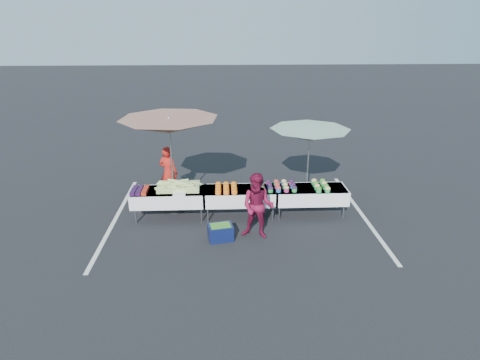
{
  "coord_description": "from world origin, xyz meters",
  "views": [
    {
      "loc": [
        -0.42,
        -9.36,
        4.69
      ],
      "look_at": [
        0.0,
        0.0,
        1.0
      ],
      "focal_mm": 30.0,
      "sensor_mm": 36.0,
      "label": 1
    }
  ],
  "objects_px": {
    "customer": "(258,206)",
    "umbrella_right": "(310,135)",
    "table_left": "(169,196)",
    "vendor": "(168,173)",
    "table_right": "(310,194)",
    "table_center": "(240,195)",
    "umbrella_left": "(169,126)",
    "storage_bin": "(221,232)"
  },
  "relations": [
    {
      "from": "umbrella_left",
      "to": "storage_bin",
      "type": "bearing_deg",
      "value": -52.34
    },
    {
      "from": "table_right",
      "to": "umbrella_right",
      "type": "distance_m",
      "value": 1.53
    },
    {
      "from": "table_right",
      "to": "umbrella_right",
      "type": "bearing_deg",
      "value": 85.49
    },
    {
      "from": "customer",
      "to": "umbrella_right",
      "type": "xyz_separation_m",
      "value": [
        1.5,
        1.81,
        1.16
      ]
    },
    {
      "from": "table_left",
      "to": "umbrella_left",
      "type": "relative_size",
      "value": 0.61
    },
    {
      "from": "umbrella_left",
      "to": "umbrella_right",
      "type": "bearing_deg",
      "value": 4.81
    },
    {
      "from": "table_center",
      "to": "storage_bin",
      "type": "relative_size",
      "value": 2.98
    },
    {
      "from": "table_right",
      "to": "umbrella_left",
      "type": "bearing_deg",
      "value": 173.54
    },
    {
      "from": "customer",
      "to": "vendor",
      "type": "bearing_deg",
      "value": 150.84
    },
    {
      "from": "table_center",
      "to": "umbrella_right",
      "type": "height_order",
      "value": "umbrella_right"
    },
    {
      "from": "umbrella_left",
      "to": "customer",
      "type": "bearing_deg",
      "value": -35.93
    },
    {
      "from": "customer",
      "to": "umbrella_right",
      "type": "bearing_deg",
      "value": 66.94
    },
    {
      "from": "table_left",
      "to": "table_center",
      "type": "bearing_deg",
      "value": 0.0
    },
    {
      "from": "table_left",
      "to": "table_right",
      "type": "bearing_deg",
      "value": 0.0
    },
    {
      "from": "table_left",
      "to": "table_right",
      "type": "height_order",
      "value": "same"
    },
    {
      "from": "table_left",
      "to": "storage_bin",
      "type": "bearing_deg",
      "value": -42.58
    },
    {
      "from": "customer",
      "to": "umbrella_left",
      "type": "distance_m",
      "value": 2.99
    },
    {
      "from": "umbrella_right",
      "to": "vendor",
      "type": "bearing_deg",
      "value": 171.78
    },
    {
      "from": "customer",
      "to": "umbrella_right",
      "type": "height_order",
      "value": "umbrella_right"
    },
    {
      "from": "vendor",
      "to": "umbrella_right",
      "type": "bearing_deg",
      "value": -164.25
    },
    {
      "from": "umbrella_left",
      "to": "umbrella_right",
      "type": "relative_size",
      "value": 1.31
    },
    {
      "from": "table_left",
      "to": "table_right",
      "type": "relative_size",
      "value": 1.0
    },
    {
      "from": "storage_bin",
      "to": "umbrella_right",
      "type": "bearing_deg",
      "value": 27.33
    },
    {
      "from": "table_right",
      "to": "customer",
      "type": "height_order",
      "value": "customer"
    },
    {
      "from": "table_left",
      "to": "customer",
      "type": "height_order",
      "value": "customer"
    },
    {
      "from": "table_center",
      "to": "vendor",
      "type": "relative_size",
      "value": 1.22
    },
    {
      "from": "table_center",
      "to": "customer",
      "type": "xyz_separation_m",
      "value": [
        0.36,
        -1.11,
        0.2
      ]
    },
    {
      "from": "table_right",
      "to": "umbrella_right",
      "type": "height_order",
      "value": "umbrella_right"
    },
    {
      "from": "vendor",
      "to": "umbrella_right",
      "type": "distance_m",
      "value": 4.03
    },
    {
      "from": "table_left",
      "to": "customer",
      "type": "distance_m",
      "value": 2.44
    },
    {
      "from": "umbrella_right",
      "to": "storage_bin",
      "type": "bearing_deg",
      "value": -141.23
    },
    {
      "from": "umbrella_left",
      "to": "vendor",
      "type": "bearing_deg",
      "value": 104.79
    },
    {
      "from": "table_right",
      "to": "storage_bin",
      "type": "xyz_separation_m",
      "value": [
        -2.3,
        -1.19,
        -0.4
      ]
    },
    {
      "from": "storage_bin",
      "to": "umbrella_left",
      "type": "bearing_deg",
      "value": 116.23
    },
    {
      "from": "table_right",
      "to": "umbrella_left",
      "type": "height_order",
      "value": "umbrella_left"
    },
    {
      "from": "table_left",
      "to": "table_right",
      "type": "distance_m",
      "value": 3.6
    },
    {
      "from": "customer",
      "to": "table_center",
      "type": "bearing_deg",
      "value": 124.25
    },
    {
      "from": "table_center",
      "to": "customer",
      "type": "distance_m",
      "value": 1.19
    },
    {
      "from": "storage_bin",
      "to": "table_right",
      "type": "bearing_deg",
      "value": 15.94
    },
    {
      "from": "table_left",
      "to": "vendor",
      "type": "distance_m",
      "value": 1.28
    },
    {
      "from": "table_left",
      "to": "table_center",
      "type": "relative_size",
      "value": 1.0
    },
    {
      "from": "table_center",
      "to": "umbrella_left",
      "type": "bearing_deg",
      "value": 166.99
    }
  ]
}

